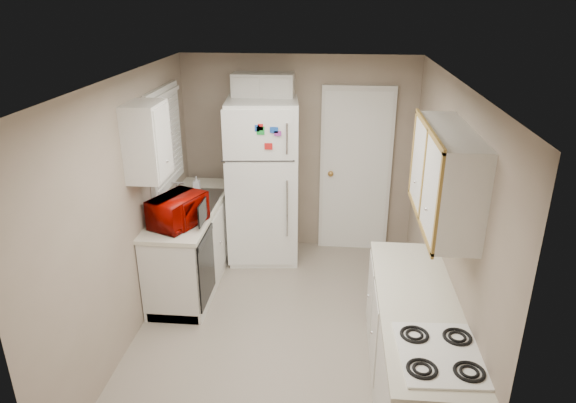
{
  "coord_description": "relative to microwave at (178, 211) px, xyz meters",
  "views": [
    {
      "loc": [
        0.43,
        -4.12,
        3.03
      ],
      "look_at": [
        0.0,
        0.5,
        1.15
      ],
      "focal_mm": 32.0,
      "sensor_mm": 36.0,
      "label": 1
    }
  ],
  "objects": [
    {
      "name": "floor",
      "position": [
        1.08,
        -0.4,
        -1.05
      ],
      "size": [
        3.8,
        3.8,
        0.0
      ],
      "primitive_type": "plane",
      "color": "#B3A694",
      "rests_on": "ground"
    },
    {
      "name": "ceiling",
      "position": [
        1.08,
        -0.4,
        1.35
      ],
      "size": [
        3.8,
        3.8,
        0.0
      ],
      "primitive_type": "plane",
      "color": "white",
      "rests_on": "floor"
    },
    {
      "name": "wall_left",
      "position": [
        -0.32,
        -0.4,
        0.15
      ],
      "size": [
        3.8,
        3.8,
        0.0
      ],
      "primitive_type": "plane",
      "color": "gray",
      "rests_on": "floor"
    },
    {
      "name": "wall_right",
      "position": [
        2.48,
        -0.4,
        0.15
      ],
      "size": [
        3.8,
        3.8,
        0.0
      ],
      "primitive_type": "plane",
      "color": "gray",
      "rests_on": "floor"
    },
    {
      "name": "wall_back",
      "position": [
        1.08,
        1.5,
        0.15
      ],
      "size": [
        2.8,
        2.8,
        0.0
      ],
      "primitive_type": "plane",
      "color": "gray",
      "rests_on": "floor"
    },
    {
      "name": "wall_front",
      "position": [
        1.08,
        -2.3,
        0.15
      ],
      "size": [
        2.8,
        2.8,
        0.0
      ],
      "primitive_type": "plane",
      "color": "gray",
      "rests_on": "floor"
    },
    {
      "name": "left_counter",
      "position": [
        -0.02,
        0.5,
        -0.6
      ],
      "size": [
        0.6,
        1.8,
        0.9
      ],
      "primitive_type": "cube",
      "color": "silver",
      "rests_on": "floor"
    },
    {
      "name": "dishwasher",
      "position": [
        0.27,
        -0.1,
        -0.56
      ],
      "size": [
        0.03,
        0.58,
        0.72
      ],
      "primitive_type": "cube",
      "color": "black",
      "rests_on": "floor"
    },
    {
      "name": "sink",
      "position": [
        -0.02,
        0.65,
        -0.19
      ],
      "size": [
        0.54,
        0.74,
        0.16
      ],
      "primitive_type": "cube",
      "color": "gray",
      "rests_on": "left_counter"
    },
    {
      "name": "microwave",
      "position": [
        0.0,
        0.0,
        0.0
      ],
      "size": [
        0.61,
        0.49,
        0.36
      ],
      "primitive_type": "imported",
      "rotation": [
        0.0,
        0.0,
        1.17
      ],
      "color": "#860500",
      "rests_on": "left_counter"
    },
    {
      "name": "soap_bottle",
      "position": [
        -0.07,
        0.96,
        -0.05
      ],
      "size": [
        0.08,
        0.09,
        0.17
      ],
      "primitive_type": "imported",
      "rotation": [
        0.0,
        0.0,
        0.11
      ],
      "color": "beige",
      "rests_on": "left_counter"
    },
    {
      "name": "window_blinds",
      "position": [
        -0.28,
        0.65,
        0.55
      ],
      "size": [
        0.1,
        0.98,
        1.08
      ],
      "primitive_type": "cube",
      "color": "silver",
      "rests_on": "wall_left"
    },
    {
      "name": "upper_cabinet_left",
      "position": [
        -0.17,
        -0.18,
        0.75
      ],
      "size": [
        0.3,
        0.45,
        0.7
      ],
      "primitive_type": "cube",
      "color": "silver",
      "rests_on": "wall_left"
    },
    {
      "name": "refrigerator",
      "position": [
        0.69,
        1.17,
        -0.08
      ],
      "size": [
        0.87,
        0.85,
        1.94
      ],
      "primitive_type": "cube",
      "rotation": [
        0.0,
        0.0,
        0.1
      ],
      "color": "white",
      "rests_on": "floor"
    },
    {
      "name": "cabinet_over_fridge",
      "position": [
        0.68,
        1.35,
        0.95
      ],
      "size": [
        0.7,
        0.3,
        0.4
      ],
      "primitive_type": "cube",
      "color": "silver",
      "rests_on": "wall_back"
    },
    {
      "name": "interior_door",
      "position": [
        1.78,
        1.46,
        -0.03
      ],
      "size": [
        0.86,
        0.06,
        2.08
      ],
      "primitive_type": "cube",
      "color": "white",
      "rests_on": "floor"
    },
    {
      "name": "right_counter",
      "position": [
        2.18,
        -1.2,
        -0.6
      ],
      "size": [
        0.6,
        2.0,
        0.9
      ],
      "primitive_type": "cube",
      "color": "silver",
      "rests_on": "floor"
    },
    {
      "name": "upper_cabinet_right",
      "position": [
        2.33,
        -0.9,
        0.75
      ],
      "size": [
        0.3,
        1.2,
        0.7
      ],
      "primitive_type": "cube",
      "color": "silver",
      "rests_on": "wall_right"
    }
  ]
}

